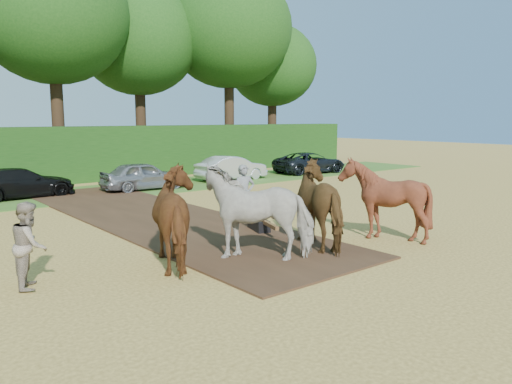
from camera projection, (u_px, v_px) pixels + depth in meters
The scene contains 7 objects.
ground at pixel (245, 274), 11.18m from camera, with size 120.00×120.00×0.00m, color gold.
earth_strip at pixel (156, 217), 17.48m from camera, with size 4.50×17.00×0.05m, color #472D1C.
grass_verge at pixel (49, 197), 21.89m from camera, with size 50.00×5.00×0.03m, color #38601E.
hedgerow at pixel (19, 157), 25.12m from camera, with size 46.00×1.60×3.00m, color #14380F.
spectator_near at pixel (30, 245), 10.19m from camera, with size 0.87×0.68×1.79m, color tan.
plough_team at pixel (292, 207), 13.03m from camera, with size 8.10×5.90×2.33m.
parked_cars at pixel (74, 180), 22.51m from camera, with size 36.41×3.45×1.42m.
Camera 1 is at (-6.65, -8.50, 3.47)m, focal length 35.00 mm.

